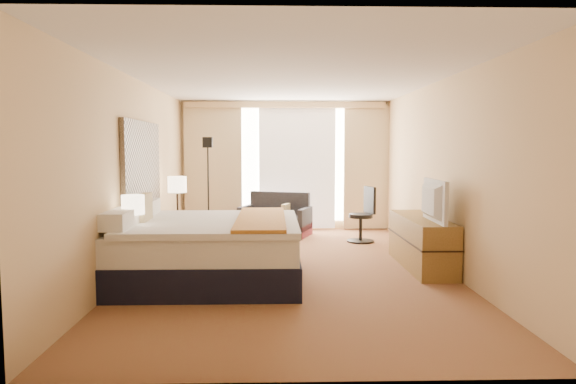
{
  "coord_description": "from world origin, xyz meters",
  "views": [
    {
      "loc": [
        -0.22,
        -7.0,
        1.65
      ],
      "look_at": [
        -0.02,
        0.4,
        1.02
      ],
      "focal_mm": 32.0,
      "sensor_mm": 36.0,
      "label": 1
    }
  ],
  "objects_px": {
    "nightstand_left": "(134,266)",
    "desk_chair": "(363,217)",
    "media_dresser": "(421,242)",
    "nightstand_right": "(175,232)",
    "television": "(428,201)",
    "lamp_left": "(133,206)",
    "loveseat": "(276,221)",
    "floor_lamp": "(208,167)",
    "lamp_right": "(177,185)",
    "bed": "(207,249)"
  },
  "relations": [
    {
      "from": "nightstand_left",
      "to": "desk_chair",
      "type": "distance_m",
      "value": 4.42
    },
    {
      "from": "media_dresser",
      "to": "desk_chair",
      "type": "bearing_deg",
      "value": 103.52
    },
    {
      "from": "nightstand_right",
      "to": "television",
      "type": "xyz_separation_m",
      "value": [
        3.65,
        -1.86,
        0.7
      ]
    },
    {
      "from": "nightstand_right",
      "to": "lamp_left",
      "type": "xyz_separation_m",
      "value": [
        -0.01,
        -2.42,
        0.71
      ]
    },
    {
      "from": "loveseat",
      "to": "lamp_left",
      "type": "relative_size",
      "value": 2.6
    },
    {
      "from": "nightstand_right",
      "to": "floor_lamp",
      "type": "height_order",
      "value": "floor_lamp"
    },
    {
      "from": "television",
      "to": "floor_lamp",
      "type": "bearing_deg",
      "value": 49.54
    },
    {
      "from": "nightstand_right",
      "to": "loveseat",
      "type": "relative_size",
      "value": 0.38
    },
    {
      "from": "loveseat",
      "to": "desk_chair",
      "type": "xyz_separation_m",
      "value": [
        1.54,
        -0.8,
        0.17
      ]
    },
    {
      "from": "nightstand_left",
      "to": "loveseat",
      "type": "bearing_deg",
      "value": 66.14
    },
    {
      "from": "lamp_left",
      "to": "lamp_right",
      "type": "xyz_separation_m",
      "value": [
        0.06,
        2.43,
        0.07
      ]
    },
    {
      "from": "nightstand_left",
      "to": "lamp_right",
      "type": "relative_size",
      "value": 0.86
    },
    {
      "from": "nightstand_left",
      "to": "loveseat",
      "type": "xyz_separation_m",
      "value": [
        1.68,
        3.81,
        -0.01
      ]
    },
    {
      "from": "bed",
      "to": "desk_chair",
      "type": "bearing_deg",
      "value": 47.14
    },
    {
      "from": "lamp_right",
      "to": "nightstand_left",
      "type": "bearing_deg",
      "value": -91.19
    },
    {
      "from": "nightstand_right",
      "to": "media_dresser",
      "type": "distance_m",
      "value": 3.97
    },
    {
      "from": "nightstand_left",
      "to": "lamp_left",
      "type": "xyz_separation_m",
      "value": [
        -0.01,
        0.08,
        0.71
      ]
    },
    {
      "from": "nightstand_right",
      "to": "desk_chair",
      "type": "height_order",
      "value": "desk_chair"
    },
    {
      "from": "floor_lamp",
      "to": "television",
      "type": "relative_size",
      "value": 1.94
    },
    {
      "from": "bed",
      "to": "desk_chair",
      "type": "distance_m",
      "value": 3.56
    },
    {
      "from": "lamp_left",
      "to": "lamp_right",
      "type": "distance_m",
      "value": 2.43
    },
    {
      "from": "nightstand_left",
      "to": "lamp_right",
      "type": "bearing_deg",
      "value": 88.81
    },
    {
      "from": "bed",
      "to": "loveseat",
      "type": "xyz_separation_m",
      "value": [
        0.88,
        3.41,
        -0.13
      ]
    },
    {
      "from": "desk_chair",
      "to": "lamp_right",
      "type": "xyz_separation_m",
      "value": [
        -3.18,
        -0.5,
        0.61
      ]
    },
    {
      "from": "lamp_right",
      "to": "lamp_left",
      "type": "bearing_deg",
      "value": -91.46
    },
    {
      "from": "television",
      "to": "bed",
      "type": "bearing_deg",
      "value": 96.1
    },
    {
      "from": "desk_chair",
      "to": "media_dresser",
      "type": "bearing_deg",
      "value": -93.03
    },
    {
      "from": "nightstand_left",
      "to": "loveseat",
      "type": "height_order",
      "value": "loveseat"
    },
    {
      "from": "bed",
      "to": "media_dresser",
      "type": "bearing_deg",
      "value": 12.67
    },
    {
      "from": "floor_lamp",
      "to": "desk_chair",
      "type": "bearing_deg",
      "value": -10.06
    },
    {
      "from": "nightstand_right",
      "to": "desk_chair",
      "type": "bearing_deg",
      "value": 8.96
    },
    {
      "from": "nightstand_right",
      "to": "media_dresser",
      "type": "bearing_deg",
      "value": -21.4
    },
    {
      "from": "floor_lamp",
      "to": "television",
      "type": "height_order",
      "value": "floor_lamp"
    },
    {
      "from": "bed",
      "to": "television",
      "type": "height_order",
      "value": "television"
    },
    {
      "from": "nightstand_right",
      "to": "floor_lamp",
      "type": "relative_size",
      "value": 0.3
    },
    {
      "from": "media_dresser",
      "to": "television",
      "type": "bearing_deg",
      "value": -97.0
    },
    {
      "from": "television",
      "to": "nightstand_right",
      "type": "bearing_deg",
      "value": 64.25
    },
    {
      "from": "lamp_right",
      "to": "television",
      "type": "distance_m",
      "value": 4.05
    },
    {
      "from": "nightstand_left",
      "to": "floor_lamp",
      "type": "bearing_deg",
      "value": 82.92
    },
    {
      "from": "bed",
      "to": "nightstand_left",
      "type": "bearing_deg",
      "value": -153.66
    },
    {
      "from": "television",
      "to": "media_dresser",
      "type": "bearing_deg",
      "value": -5.79
    },
    {
      "from": "nightstand_right",
      "to": "bed",
      "type": "height_order",
      "value": "bed"
    },
    {
      "from": "loveseat",
      "to": "floor_lamp",
      "type": "height_order",
      "value": "floor_lamp"
    },
    {
      "from": "floor_lamp",
      "to": "media_dresser",
      "type": "bearing_deg",
      "value": -36.94
    },
    {
      "from": "bed",
      "to": "floor_lamp",
      "type": "relative_size",
      "value": 1.21
    },
    {
      "from": "television",
      "to": "lamp_right",
      "type": "bearing_deg",
      "value": 63.83
    },
    {
      "from": "nightstand_left",
      "to": "lamp_left",
      "type": "bearing_deg",
      "value": 97.54
    },
    {
      "from": "loveseat",
      "to": "lamp_right",
      "type": "xyz_separation_m",
      "value": [
        -1.63,
        -1.3,
        0.78
      ]
    },
    {
      "from": "loveseat",
      "to": "floor_lamp",
      "type": "xyz_separation_m",
      "value": [
        -1.25,
        -0.3,
        1.05
      ]
    },
    {
      "from": "lamp_left",
      "to": "lamp_right",
      "type": "bearing_deg",
      "value": 88.54
    }
  ]
}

